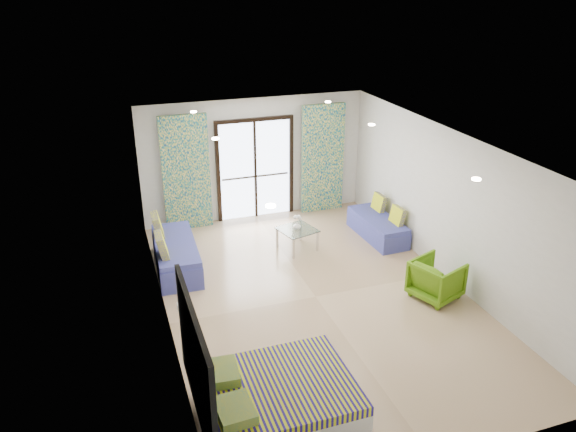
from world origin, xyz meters
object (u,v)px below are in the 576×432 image
object	(u,v)px
daybed_left	(175,254)
coffee_table	(297,231)
daybed_right	(378,226)
armchair	(437,277)
bed	(279,399)

from	to	relation	value
daybed_left	coffee_table	xyz separation A→B (m)	(2.43, 0.00, 0.10)
daybed_right	coffee_table	distance (m)	1.81
armchair	bed	bearing A→B (deg)	97.17
armchair	daybed_left	bearing A→B (deg)	37.82
bed	coffee_table	distance (m)	4.65
armchair	daybed_right	bearing A→B (deg)	-24.83
daybed_left	armchair	world-z (taller)	daybed_left
armchair	coffee_table	bearing A→B (deg)	12.49
bed	daybed_left	size ratio (longest dim) A/B	0.94
daybed_right	armchair	distance (m)	2.47
coffee_table	armchair	distance (m)	2.97
coffee_table	armchair	xyz separation A→B (m)	(1.63, -2.48, -0.01)
daybed_right	coffee_table	xyz separation A→B (m)	(-1.80, 0.02, 0.14)
daybed_right	armchair	world-z (taller)	daybed_right
daybed_right	coffee_table	size ratio (longest dim) A/B	2.00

